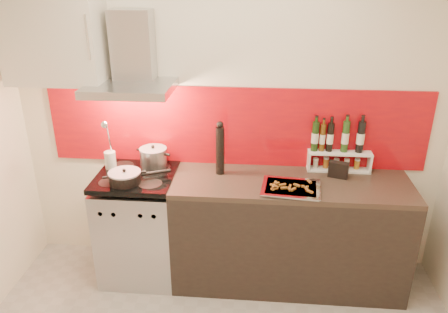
# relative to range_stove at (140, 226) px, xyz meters

# --- Properties ---
(back_wall) EXTENTS (3.40, 0.02, 2.60)m
(back_wall) POSITION_rel_range_stove_xyz_m (0.70, 0.30, 0.86)
(back_wall) COLOR silver
(back_wall) RESTS_ON ground
(backsplash) EXTENTS (3.00, 0.02, 0.64)m
(backsplash) POSITION_rel_range_stove_xyz_m (0.75, 0.29, 0.78)
(backsplash) COLOR maroon
(backsplash) RESTS_ON back_wall
(range_stove) EXTENTS (0.60, 0.60, 0.91)m
(range_stove) POSITION_rel_range_stove_xyz_m (0.00, 0.00, 0.00)
(range_stove) COLOR #B7B7BA
(range_stove) RESTS_ON ground
(counter) EXTENTS (1.80, 0.60, 0.90)m
(counter) POSITION_rel_range_stove_xyz_m (1.20, 0.00, 0.01)
(counter) COLOR black
(counter) RESTS_ON ground
(range_hood) EXTENTS (0.62, 0.50, 0.61)m
(range_hood) POSITION_rel_range_stove_xyz_m (0.00, 0.14, 1.30)
(range_hood) COLOR #B7B7BA
(range_hood) RESTS_ON back_wall
(upper_cabinet) EXTENTS (0.70, 0.35, 0.72)m
(upper_cabinet) POSITION_rel_range_stove_xyz_m (-0.55, 0.13, 1.51)
(upper_cabinet) COLOR beige
(upper_cabinet) RESTS_ON back_wall
(stock_pot) EXTENTS (0.22, 0.22, 0.19)m
(stock_pot) POSITION_rel_range_stove_xyz_m (0.11, 0.15, 0.55)
(stock_pot) COLOR #B7B7BA
(stock_pot) RESTS_ON range_stove
(saute_pan) EXTENTS (0.44, 0.28, 0.11)m
(saute_pan) POSITION_rel_range_stove_xyz_m (-0.03, -0.14, 0.51)
(saute_pan) COLOR black
(saute_pan) RESTS_ON range_stove
(utensil_jar) EXTENTS (0.09, 0.13, 0.43)m
(utensil_jar) POSITION_rel_range_stove_xyz_m (-0.22, 0.09, 0.59)
(utensil_jar) COLOR silver
(utensil_jar) RESTS_ON range_stove
(pepper_mill) EXTENTS (0.07, 0.07, 0.43)m
(pepper_mill) POSITION_rel_range_stove_xyz_m (0.65, 0.10, 0.67)
(pepper_mill) COLOR black
(pepper_mill) RESTS_ON counter
(step_shelf) EXTENTS (0.49, 0.13, 0.41)m
(step_shelf) POSITION_rel_range_stove_xyz_m (1.56, 0.24, 0.64)
(step_shelf) COLOR white
(step_shelf) RESTS_ON counter
(caddy_box) EXTENTS (0.16, 0.10, 0.13)m
(caddy_box) POSITION_rel_range_stove_xyz_m (1.56, 0.11, 0.52)
(caddy_box) COLOR black
(caddy_box) RESTS_ON counter
(baking_tray) EXTENTS (0.45, 0.36, 0.03)m
(baking_tray) POSITION_rel_range_stove_xyz_m (1.18, -0.13, 0.47)
(baking_tray) COLOR silver
(baking_tray) RESTS_ON counter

